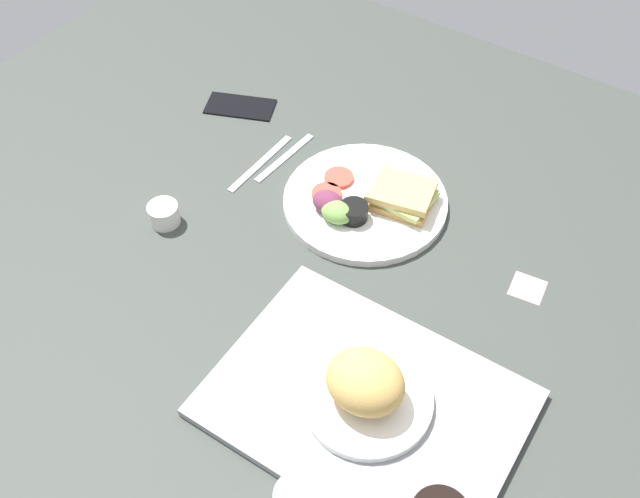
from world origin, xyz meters
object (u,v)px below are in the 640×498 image
object	(u,v)px
bread_plate_near	(366,388)
cell_phone	(240,106)
plate_with_salad	(367,201)
fork	(285,157)
espresso_cup	(164,214)
sticky_note	(528,288)
knife	(260,163)
serving_tray	(365,403)

from	to	relation	value
bread_plate_near	cell_phone	bearing A→B (deg)	-37.62
plate_with_salad	fork	world-z (taller)	plate_with_salad
espresso_cup	cell_phone	distance (cm)	35.20
sticky_note	plate_with_salad	bearing A→B (deg)	-1.74
fork	knife	world-z (taller)	same
sticky_note	cell_phone	bearing A→B (deg)	-8.94
fork	sticky_note	size ratio (longest dim) A/B	3.04
fork	plate_with_salad	bearing A→B (deg)	86.98
espresso_cup	knife	size ratio (longest dim) A/B	0.29
cell_phone	sticky_note	distance (cm)	71.47
serving_tray	fork	world-z (taller)	serving_tray
serving_tray	plate_with_salad	world-z (taller)	plate_with_salad
knife	sticky_note	bearing A→B (deg)	91.22
plate_with_salad	serving_tray	bearing A→B (deg)	121.34
serving_tray	knife	world-z (taller)	serving_tray
serving_tray	fork	distance (cm)	56.80
bread_plate_near	espresso_cup	bearing A→B (deg)	-13.23
cell_phone	knife	bearing A→B (deg)	117.64
espresso_cup	cell_phone	xyz separation A→B (cm)	(9.15, -33.95, -1.60)
serving_tray	bread_plate_near	world-z (taller)	bread_plate_near
plate_with_salad	fork	size ratio (longest dim) A/B	1.80
cell_phone	sticky_note	size ratio (longest dim) A/B	2.57
espresso_cup	cell_phone	bearing A→B (deg)	-74.92
plate_with_salad	knife	world-z (taller)	plate_with_salad
plate_with_salad	espresso_cup	bearing A→B (deg)	39.72
bread_plate_near	espresso_cup	size ratio (longest dim) A/B	3.50
cell_phone	fork	bearing A→B (deg)	133.01
bread_plate_near	sticky_note	world-z (taller)	bread_plate_near
fork	serving_tray	bearing A→B (deg)	51.72
bread_plate_near	espresso_cup	distance (cm)	51.72
bread_plate_near	plate_with_salad	world-z (taller)	bread_plate_near
bread_plate_near	knife	distance (cm)	56.82
serving_tray	plate_with_salad	size ratio (longest dim) A/B	1.47
plate_with_salad	sticky_note	distance (cm)	32.81
plate_with_salad	fork	distance (cm)	20.83
serving_tray	bread_plate_near	size ratio (longest dim) A/B	2.30
plate_with_salad	sticky_note	xyz separation A→B (cm)	(-32.76, 1.00, -1.57)
plate_with_salad	knife	size ratio (longest dim) A/B	1.61
plate_with_salad	cell_phone	distance (cm)	39.19
fork	knife	distance (cm)	5.00
plate_with_salad	fork	bearing A→B (deg)	-6.64
serving_tray	sticky_note	bearing A→B (deg)	-107.86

